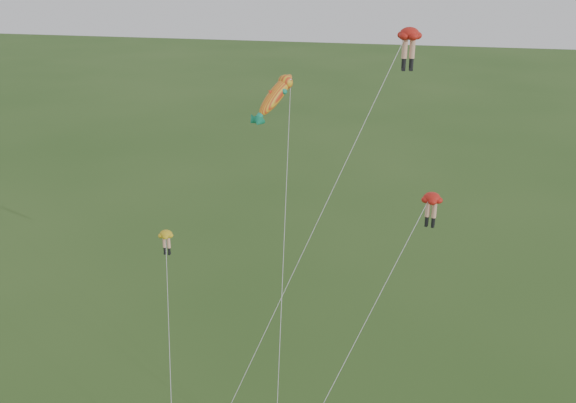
# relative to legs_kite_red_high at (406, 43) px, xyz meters

# --- Properties ---
(legs_kite_red_high) EXTENTS (9.75, 12.57, 20.70)m
(legs_kite_red_high) POSITION_rel_legs_kite_red_high_xyz_m (0.00, 0.00, 0.00)
(legs_kite_red_high) COLOR red
(legs_kite_red_high) RESTS_ON ground
(legs_kite_red_mid) EXTENTS (7.28, 11.29, 12.16)m
(legs_kite_red_mid) POSITION_rel_legs_kite_red_high_xyz_m (1.92, -4.37, -8.42)
(legs_kite_red_mid) COLOR red
(legs_kite_red_mid) RESTS_ON ground
(legs_kite_yellow) EXTENTS (4.03, 10.09, 9.12)m
(legs_kite_yellow) POSITION_rel_legs_kite_red_high_xyz_m (-13.32, -6.09, -11.49)
(legs_kite_yellow) COLOR gold
(legs_kite_yellow) RESTS_ON ground
(fish_kite) EXTENTS (3.15, 10.76, 18.63)m
(fish_kite) POSITION_rel_legs_kite_red_high_xyz_m (-6.95, -4.05, -2.62)
(fish_kite) COLOR gold
(fish_kite) RESTS_ON ground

